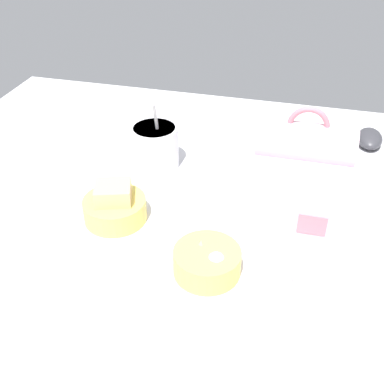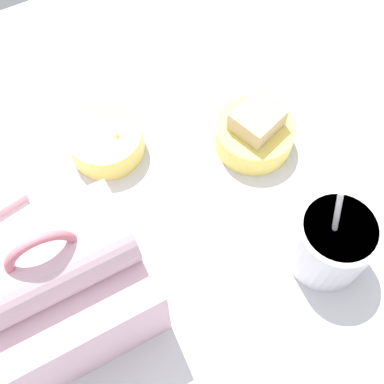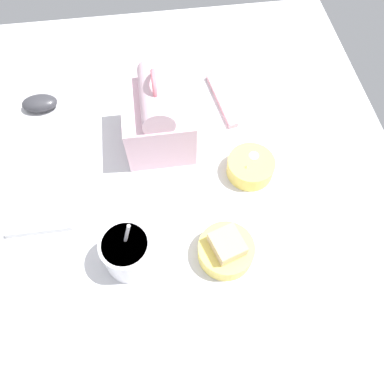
% 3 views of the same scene
% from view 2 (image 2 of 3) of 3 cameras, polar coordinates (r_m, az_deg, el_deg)
% --- Properties ---
extents(desk_surface, '(1.40, 1.10, 0.02)m').
position_cam_2_polar(desk_surface, '(0.70, -1.11, -4.16)').
color(desk_surface, silver).
rests_on(desk_surface, ground).
extents(lunch_bag, '(0.18, 0.17, 0.23)m').
position_cam_2_polar(lunch_bag, '(0.59, -14.62, -10.76)').
color(lunch_bag, beige).
rests_on(lunch_bag, desk_surface).
extents(soup_cup, '(0.10, 0.10, 0.16)m').
position_cam_2_polar(soup_cup, '(0.65, 16.21, -5.66)').
color(soup_cup, silver).
rests_on(soup_cup, desk_surface).
extents(bento_bowl_sandwich, '(0.12, 0.12, 0.08)m').
position_cam_2_polar(bento_bowl_sandwich, '(0.74, 7.44, 7.01)').
color(bento_bowl_sandwich, '#EFD65B').
rests_on(bento_bowl_sandwich, desk_surface).
extents(bento_bowl_snacks, '(0.11, 0.11, 0.05)m').
position_cam_2_polar(bento_bowl_snacks, '(0.75, -10.11, 5.98)').
color(bento_bowl_snacks, '#EFD65B').
rests_on(bento_bowl_snacks, desk_surface).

